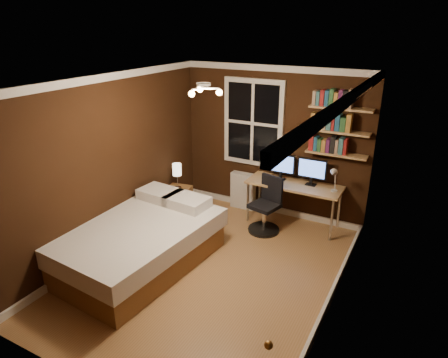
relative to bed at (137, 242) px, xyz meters
The scene contains 24 objects.
floor 1.09m from the bed, 16.51° to the left, with size 4.20×4.20×0.00m, color olive.
wall_back 2.76m from the bed, 67.40° to the left, with size 3.20×0.04×2.50m, color black.
wall_left 1.15m from the bed, 153.88° to the left, with size 0.04×4.20×2.50m, color black.
wall_right 2.77m from the bed, ahead, with size 0.04×4.20×2.50m, color black.
ceiling 2.41m from the bed, 16.51° to the left, with size 3.20×4.20×0.02m, color white.
window 2.74m from the bed, 74.66° to the left, with size 1.06×0.06×1.46m, color silver.
door 2.96m from the bed, 25.87° to the right, with size 0.03×0.82×2.05m, color black, non-canonical shape.
door_knob 3.06m from the bed, 31.39° to the right, with size 0.06×0.06×0.06m, color #C1863C.
ceiling_fixture 2.31m from the bed, 11.09° to the left, with size 0.44×0.44×0.18m, color beige, non-canonical shape.
bookshelf_lower 3.22m from the bed, 47.61° to the left, with size 0.92×0.22×0.03m, color tan.
books_row_lower 3.26m from the bed, 47.61° to the left, with size 0.54×0.16×0.23m, color maroon, non-canonical shape.
bookshelf_middle 3.34m from the bed, 47.61° to the left, with size 0.92×0.22×0.03m, color tan.
books_row_middle 3.39m from the bed, 47.61° to the left, with size 0.54×0.16×0.23m, color #1B5179, non-canonical shape.
bookshelf_upper 3.49m from the bed, 47.61° to the left, with size 0.92×0.22×0.03m, color tan.
books_row_upper 3.55m from the bed, 47.61° to the left, with size 0.54×0.16×0.23m, color #275B30, non-canonical shape.
bed is the anchor object (origin of this frame).
nightstand 1.56m from the bed, 102.94° to the left, with size 0.39×0.39×0.49m, color brown.
bedside_lamp 1.60m from the bed, 102.94° to the left, with size 0.15×0.15×0.43m, color white, non-canonical shape.
radiator 2.34m from the bed, 77.10° to the left, with size 0.44×0.15×0.65m, color beige.
desk 2.60m from the bed, 54.20° to the left, with size 1.51×0.57×0.72m.
monitor_left 2.58m from the bed, 60.11° to the left, with size 0.46×0.12×0.44m, color black, non-canonical shape.
monitor_right 2.86m from the bed, 51.00° to the left, with size 0.46×0.12×0.44m, color black, non-canonical shape.
desk_lamp 3.00m from the bed, 43.09° to the left, with size 0.14×0.32×0.44m, color silver, non-canonical shape.
office_chair 2.07m from the bed, 54.35° to the left, with size 0.49×0.49×0.90m.
Camera 1 is at (2.30, -3.92, 3.12)m, focal length 32.00 mm.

